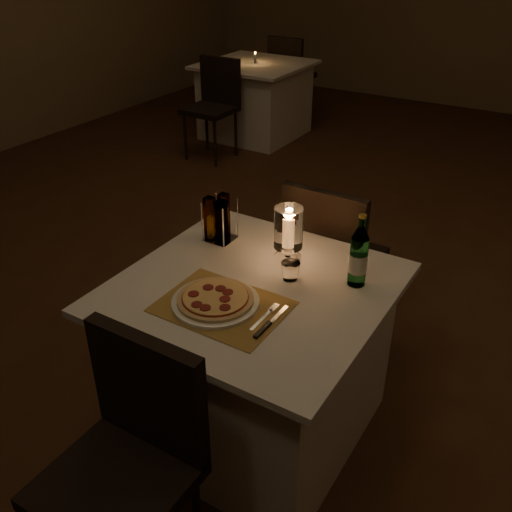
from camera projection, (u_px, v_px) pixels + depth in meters
The scene contains 17 objects.
floor at pixel (323, 340), 3.09m from camera, with size 8.00×10.00×0.02m, color #492A17.
main_table at pixel (253, 359), 2.37m from camera, with size 1.00×1.00×0.74m.
chair_near at pixel (131, 445), 1.75m from camera, with size 0.42×0.42×0.90m.
chair_far at pixel (330, 250), 2.80m from camera, with size 0.42×0.42×0.90m.
placemat at pixel (222, 306), 2.06m from camera, with size 0.45×0.34×0.00m, color #A97F3A.
plate at pixel (215, 302), 2.07m from camera, with size 0.32×0.32×0.01m, color white.
pizza at pixel (215, 298), 2.06m from camera, with size 0.28×0.28×0.02m.
fork at pixel (266, 315), 2.01m from camera, with size 0.02×0.18×0.00m.
knife at pixel (266, 326), 1.94m from camera, with size 0.02×0.22×0.01m.
tumbler at pixel (290, 271), 2.20m from camera, with size 0.07×0.07×0.07m, color white, non-canonical shape.
water_bottle at pixel (359, 257), 2.13m from camera, with size 0.07×0.07×0.30m.
hurricane_candle at pixel (288, 230), 2.29m from camera, with size 0.12×0.12×0.23m.
cruet_caddy at pixel (219, 220), 2.44m from camera, with size 0.12×0.12×0.21m.
neighbor_table_left at pixel (255, 100), 5.88m from camera, with size 1.00×1.00×0.74m.
neighbor_chair_la at pixel (215, 98), 5.27m from camera, with size 0.42×0.42×0.90m.
neighbor_chair_lb at pixel (289, 69), 6.32m from camera, with size 0.42×0.42×0.90m.
neighbor_candle_left at pixel (255, 58), 5.68m from camera, with size 0.03×0.03×0.11m.
Camera 1 is at (0.97, -2.27, 1.93)m, focal length 40.00 mm.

